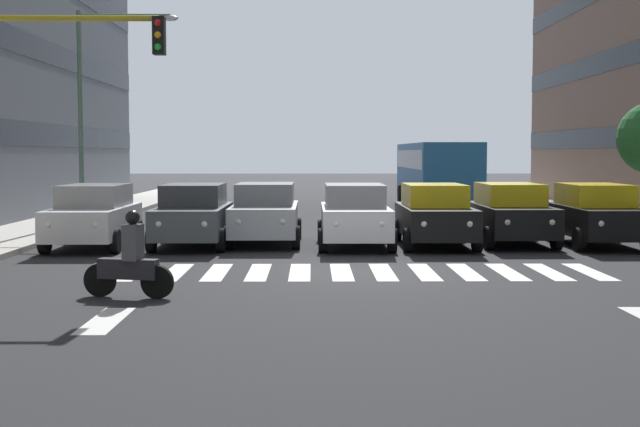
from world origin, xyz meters
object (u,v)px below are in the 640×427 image
at_px(car_0, 596,214).
at_px(street_lamp_right, 97,92).
at_px(car_4, 265,213).
at_px(car_1, 510,213).
at_px(car_5, 193,215).
at_px(traffic_light_gantry, 22,98).
at_px(car_2, 435,214).
at_px(car_3, 355,215).
at_px(motorcycle_with_rider, 130,262).
at_px(car_6, 94,215).
at_px(bus_behind_traffic, 436,169).

relative_size(car_0, street_lamp_right, 0.60).
bearing_deg(car_4, car_1, 178.43).
relative_size(car_5, traffic_light_gantry, 0.81).
distance_m(car_2, car_3, 2.22).
bearing_deg(traffic_light_gantry, street_lamp_right, -82.97).
bearing_deg(car_3, motorcycle_with_rider, 62.56).
height_order(car_1, car_6, same).
distance_m(car_1, car_3, 4.47).
distance_m(car_4, traffic_light_gantry, 8.74).
distance_m(car_5, car_6, 2.68).
xyz_separation_m(car_2, car_5, (6.67, -0.03, 0.00)).
distance_m(car_0, car_3, 6.71).
distance_m(car_0, traffic_light_gantry, 15.39).
bearing_deg(car_3, street_lamp_right, -38.14).
distance_m(car_1, street_lamp_right, 14.98).
height_order(car_0, car_5, same).
xyz_separation_m(car_6, street_lamp_right, (1.54, -6.99, 3.81)).
height_order(car_2, bus_behind_traffic, bus_behind_traffic).
distance_m(motorcycle_with_rider, street_lamp_right, 16.41).
distance_m(car_0, car_1, 2.32).
relative_size(car_3, car_4, 1.00).
distance_m(car_4, street_lamp_right, 9.41).
bearing_deg(car_6, car_1, -176.06).
bearing_deg(car_5, bus_behind_traffic, -119.89).
height_order(car_5, traffic_light_gantry, traffic_light_gantry).
xyz_separation_m(car_4, car_6, (4.61, 0.99, 0.00)).
bearing_deg(car_2, car_5, -0.25).
height_order(bus_behind_traffic, motorcycle_with_rider, bus_behind_traffic).
relative_size(car_5, street_lamp_right, 0.60).
relative_size(car_2, bus_behind_traffic, 0.42).
bearing_deg(car_4, bus_behind_traffic, -115.17).
relative_size(car_2, traffic_light_gantry, 0.81).
relative_size(car_3, car_6, 1.00).
height_order(car_1, street_lamp_right, street_lamp_right).
height_order(car_5, motorcycle_with_rider, car_5).
xyz_separation_m(car_6, motorcycle_with_rider, (-2.68, 8.34, -0.24)).
xyz_separation_m(car_2, bus_behind_traffic, (-2.22, -15.48, 0.97)).
xyz_separation_m(car_5, car_6, (2.66, 0.30, 0.00)).
bearing_deg(car_3, car_0, -178.64).
relative_size(car_0, car_6, 1.00).
height_order(car_0, bus_behind_traffic, bus_behind_traffic).
relative_size(car_5, bus_behind_traffic, 0.42).
bearing_deg(car_1, street_lamp_right, -25.34).
bearing_deg(car_1, car_4, -1.57).
xyz_separation_m(car_4, car_5, (1.94, 0.68, 0.00)).
bearing_deg(motorcycle_with_rider, car_3, -117.44).
bearing_deg(bus_behind_traffic, car_4, 64.83).
relative_size(car_2, car_5, 1.00).
xyz_separation_m(car_2, motorcycle_with_rider, (6.65, 8.61, -0.24)).
height_order(car_1, car_2, same).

